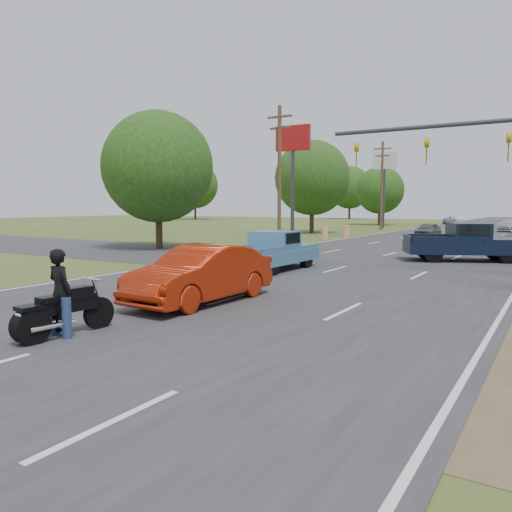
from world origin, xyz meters
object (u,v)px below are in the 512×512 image
Objects in this scene: motorcycle at (58,313)px; distant_car_white at (450,220)px; blue_pickup at (275,250)px; navy_pickup at (468,242)px; distant_car_grey at (428,230)px; red_convertible at (201,275)px; distant_car_silver at (509,225)px; rider at (60,296)px.

distant_car_white is at bearing 99.99° from motorcycle.
blue_pickup is 0.83× the size of navy_pickup.
red_convertible is at bearing -85.29° from distant_car_grey.
red_convertible reaches higher than distant_car_grey.
red_convertible is 0.97× the size of blue_pickup.
distant_car_grey is 0.85× the size of distant_car_silver.
blue_pickup is at bearing -76.70° from rider.
distant_car_white is (-5.95, 68.47, -0.23)m from red_convertible.
distant_car_grey is 16.28m from distant_car_silver.
distant_car_silver is 22.17m from distant_car_white.
distant_car_silver is at bearing 87.41° from red_convertible.
rider reaches higher than motorcycle.
blue_pickup is at bearing -88.87° from distant_car_grey.
rider is 53.29m from distant_car_silver.
rider is 37.63m from distant_car_grey.
navy_pickup is 53.90m from distant_car_white.
red_convertible reaches higher than motorcycle.
distant_car_grey is at bearing 174.00° from navy_pickup.
distant_car_silver is (3.77, 48.54, -0.16)m from red_convertible.
distant_car_grey is at bearing -83.05° from rider.
rider reaches higher than distant_car_silver.
blue_pickup is (-1.66, 12.21, 0.33)m from motorcycle.
motorcycle is 20.91m from navy_pickup.
navy_pickup is 18.35m from distant_car_grey.
blue_pickup is 1.33× the size of distant_car_grey.
navy_pickup is (6.61, 8.11, 0.11)m from blue_pickup.
distant_car_grey is at bearing 93.83° from red_convertible.
rider is (0.01, 0.07, 0.37)m from motorcycle.
distant_car_grey is (-1.14, 33.02, -0.16)m from red_convertible.
red_convertible is at bearing -41.71° from navy_pickup.
rider is at bearing -38.51° from navy_pickup.
navy_pickup reaches higher than distant_car_silver.
rider is at bearing 85.65° from distant_car_white.
distant_car_white is (-5.75, 73.14, 0.06)m from motorcycle.
navy_pickup is at bearing -98.25° from rider.
navy_pickup is (4.95, 20.24, 0.07)m from rider.
rider is 0.35× the size of blue_pickup.
red_convertible reaches higher than distant_car_white.
navy_pickup is (4.76, 15.64, 0.15)m from red_convertible.
distant_car_white is at bearing 94.27° from blue_pickup.
navy_pickup is at bearing 51.21° from blue_pickup.
rider reaches higher than blue_pickup.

